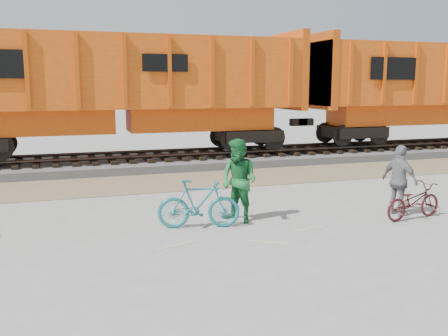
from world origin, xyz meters
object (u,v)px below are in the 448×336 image
Objects in this scene: hopper_car_center at (120,87)px; person_man at (239,181)px; person_woman at (400,180)px; bicycle_teal at (199,204)px; hopper_car_right at (448,87)px; bicycle_maroon at (413,201)px.

person_man is (1.60, -8.56, -2.06)m from hopper_car_center.
person_woman is (5.42, -9.21, -2.16)m from hopper_car_center.
bicycle_teal is at bearing -86.10° from hopper_car_center.
hopper_car_right reaches higher than person_woman.
person_man reaches higher than bicycle_maroon.
bicycle_teal is at bearing 71.15° from bicycle_maroon.
person_woman reaches higher than bicycle_teal.
hopper_car_center is 7.84× the size of bicycle_teal.
bicycle_teal is at bearing 71.80° from person_woman.
hopper_car_right is 13.46m from person_woman.
person_man reaches higher than bicycle_teal.
hopper_car_center is at bearing 20.82° from bicycle_maroon.
bicycle_maroon is at bearing -134.61° from hopper_car_right.
person_man is at bearing -64.67° from bicycle_teal.
person_woman is at bearing -136.13° from hopper_car_right.
hopper_car_center is 8.95m from person_man.
person_woman is (3.82, -0.65, -0.10)m from person_man.
hopper_car_center is 8.68× the size of bicycle_maroon.
bicycle_teal is 5.00m from bicycle_maroon.
hopper_car_center is 1.00× the size of hopper_car_right.
person_woman is at bearing 46.50° from person_man.
bicycle_teal is (-14.40, -8.76, -2.47)m from hopper_car_right.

